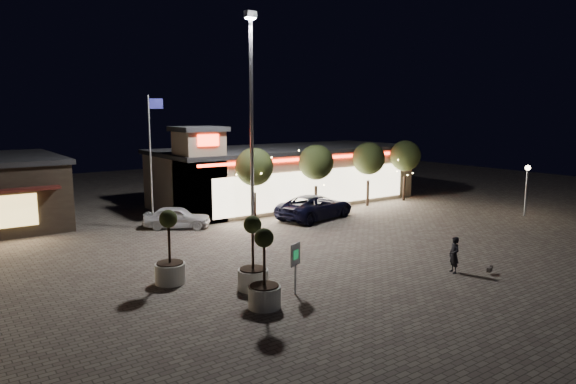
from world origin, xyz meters
TOP-DOWN VIEW (x-y plane):
  - ground at (0.00, 0.00)m, footprint 90.00×90.00m
  - retail_building at (9.51, 15.82)m, footprint 20.40×8.40m
  - floodlight_pole at (2.00, 8.00)m, footprint 0.60×0.40m
  - flagpole at (-1.90, 13.00)m, footprint 0.95×0.10m
  - lamp_post_east at (20.00, 2.00)m, footprint 0.36×0.36m
  - string_tree_a at (4.00, 11.00)m, footprint 2.42×2.42m
  - string_tree_b at (9.00, 11.00)m, footprint 2.42×2.42m
  - string_tree_c at (14.00, 11.00)m, footprint 2.42×2.42m
  - string_tree_d at (18.00, 11.00)m, footprint 2.42×2.42m
  - pickup_truck at (7.87, 9.62)m, footprint 6.22×3.83m
  - white_sedan at (-0.74, 12.32)m, footprint 4.22×3.52m
  - pedestrian at (5.66, -2.97)m, footprint 0.57×0.69m
  - dog at (6.79, -4.03)m, footprint 0.47×0.25m
  - planter_left at (-5.10, 2.99)m, footprint 1.26×1.26m
  - planter_mid at (-3.37, -1.53)m, footprint 1.20×1.20m
  - planter_right at (-2.69, 0.37)m, footprint 1.22×1.22m
  - valet_sign at (-1.66, -1.09)m, footprint 0.64×0.34m

SIDE VIEW (x-z plane):
  - ground at x=0.00m, z-range 0.00..0.00m
  - dog at x=6.79m, z-range 0.12..0.37m
  - white_sedan at x=-0.74m, z-range 0.00..1.36m
  - pickup_truck at x=7.87m, z-range 0.00..1.61m
  - pedestrian at x=5.66m, z-range 0.00..1.62m
  - planter_mid at x=-3.37m, z-range -0.57..2.39m
  - planter_right at x=-2.69m, z-range -0.58..2.44m
  - planter_left at x=-5.10m, z-range -0.59..2.50m
  - valet_sign at x=-1.66m, z-range 0.41..2.45m
  - retail_building at x=9.51m, z-range -0.84..5.26m
  - lamp_post_east at x=20.00m, z-range 0.72..4.20m
  - string_tree_a at x=4.00m, z-range 1.17..5.95m
  - string_tree_b at x=9.00m, z-range 1.17..5.95m
  - string_tree_c at x=14.00m, z-range 1.17..5.95m
  - string_tree_d at x=18.00m, z-range 1.17..5.95m
  - flagpole at x=-1.90m, z-range 0.74..8.74m
  - floodlight_pole at x=2.00m, z-range 0.83..13.21m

